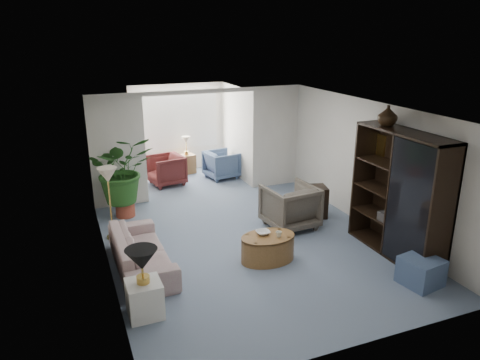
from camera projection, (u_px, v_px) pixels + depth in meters
name	position (u px, v px, depth m)	size (l,w,h in m)	color
floor	(252.00, 247.00, 8.30)	(6.00, 6.00, 0.00)	gray
sunroom_floor	(190.00, 181.00, 11.91)	(2.60, 2.60, 0.00)	gray
back_pier_left	(118.00, 152.00, 9.88)	(1.20, 0.12, 2.50)	white
back_pier_right	(275.00, 137.00, 11.22)	(1.20, 0.12, 2.50)	white
back_header	(200.00, 92.00, 10.17)	(2.60, 0.12, 0.10)	white
window_pane	(178.00, 121.00, 12.43)	(2.20, 0.02, 1.50)	white
window_blinds	(178.00, 121.00, 12.40)	(2.20, 0.02, 1.50)	white
framed_picture	(375.00, 145.00, 8.54)	(0.04, 0.50, 0.40)	#BFB499
sofa	(141.00, 251.00, 7.48)	(2.06, 0.81, 0.60)	#B4A998
end_table	(145.00, 299.00, 6.24)	(0.46, 0.46, 0.51)	white
table_lamp	(142.00, 259.00, 6.05)	(0.44, 0.44, 0.30)	black
floor_lamp	(107.00, 175.00, 8.27)	(0.36, 0.36, 0.28)	beige
coffee_table	(268.00, 248.00, 7.76)	(0.95, 0.95, 0.45)	brown
coffee_bowl	(263.00, 233.00, 7.75)	(0.24, 0.24, 0.06)	silver
coffee_cup	(279.00, 234.00, 7.64)	(0.10, 0.10, 0.10)	beige
wingback_chair	(290.00, 206.00, 9.02)	(0.93, 0.96, 0.87)	#6A5F53
side_table_dark	(313.00, 202.00, 9.56)	(0.55, 0.44, 0.66)	black
entertainment_cabinet	(399.00, 195.00, 7.74)	(0.53, 1.97, 2.19)	black
cabinet_urn	(388.00, 115.00, 7.78)	(0.34, 0.34, 0.35)	#312010
ottoman	(421.00, 271.00, 7.02)	(0.55, 0.55, 0.44)	slate
plant_pot	(125.00, 209.00, 9.63)	(0.40, 0.40, 0.32)	#A94631
house_plant	(122.00, 169.00, 9.36)	(1.29, 1.11, 1.43)	#25561D
sunroom_chair_blue	(222.00, 165.00, 12.08)	(0.78, 0.80, 0.73)	slate
sunroom_chair_maroon	(166.00, 170.00, 11.55)	(0.81, 0.84, 0.76)	maroon
sunroom_table	(187.00, 164.00, 12.51)	(0.42, 0.33, 0.52)	brown
shelf_clutter	(407.00, 207.00, 7.53)	(0.30, 0.90, 1.06)	#3B3937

